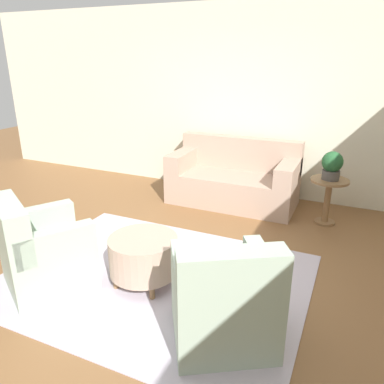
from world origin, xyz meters
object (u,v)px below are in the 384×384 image
Objects in this scene: ottoman_table at (144,255)px; side_table at (328,194)px; couch at (234,180)px; armchair_left at (42,252)px; potted_plant_on_side_table at (332,165)px; armchair_right at (224,302)px.

side_table reaches higher than ottoman_table.
couch is 2.79× the size of ottoman_table.
armchair_left is 3.43m from side_table.
armchair_right is at bearing -100.61° from potted_plant_on_side_table.
couch reaches higher than armchair_left.
side_table is at bearing -9.58° from couch.
armchair_left is at bearing -131.45° from potted_plant_on_side_table.
side_table is (1.43, 2.15, 0.10)m from ottoman_table.
armchair_right is at bearing -100.61° from side_table.
armchair_right is at bearing -73.06° from couch.
armchair_left is at bearing -131.45° from side_table.
armchair_left is at bearing -108.53° from couch.
armchair_right is 2.61m from side_table.
armchair_right is 2.65m from potted_plant_on_side_table.
armchair_left is (-0.94, -2.79, 0.01)m from couch.
potted_plant_on_side_table is (0.00, 0.00, 0.39)m from side_table.
potted_plant_on_side_table is (1.33, -0.22, 0.45)m from couch.
couch is 1.81× the size of armchair_left.
potted_plant_on_side_table is (2.27, 2.57, 0.43)m from armchair_left.
ottoman_table is at bearing -123.76° from potted_plant_on_side_table.
couch is 1.42m from potted_plant_on_side_table.
armchair_left reaches higher than ottoman_table.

